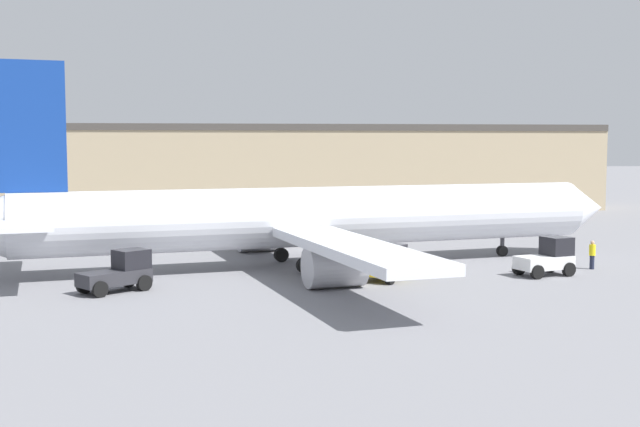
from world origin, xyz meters
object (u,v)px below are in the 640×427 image
(airplane, at_px, (303,218))
(pushback_tug, at_px, (120,272))
(baggage_tug, at_px, (548,258))
(ground_crew_worker, at_px, (592,254))
(belt_loader_truck, at_px, (385,263))

(airplane, height_order, pushback_tug, airplane)
(baggage_tug, relative_size, pushback_tug, 0.94)
(ground_crew_worker, xyz_separation_m, pushback_tug, (-26.86, -3.76, 0.06))
(airplane, relative_size, belt_loader_truck, 12.55)
(belt_loader_truck, bearing_deg, pushback_tug, 136.15)
(airplane, height_order, belt_loader_truck, airplane)
(baggage_tug, bearing_deg, airplane, 142.70)
(baggage_tug, xyz_separation_m, belt_loader_truck, (-9.45, -0.35, -0.07))
(airplane, bearing_deg, pushback_tug, -157.59)
(airplane, xyz_separation_m, pushback_tug, (-9.98, -6.83, -2.01))
(ground_crew_worker, distance_m, belt_loader_truck, 13.12)
(airplane, distance_m, ground_crew_worker, 17.28)
(pushback_tug, bearing_deg, baggage_tug, -33.13)
(ground_crew_worker, distance_m, pushback_tug, 27.12)
(airplane, xyz_separation_m, baggage_tug, (13.38, -4.86, -1.98))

